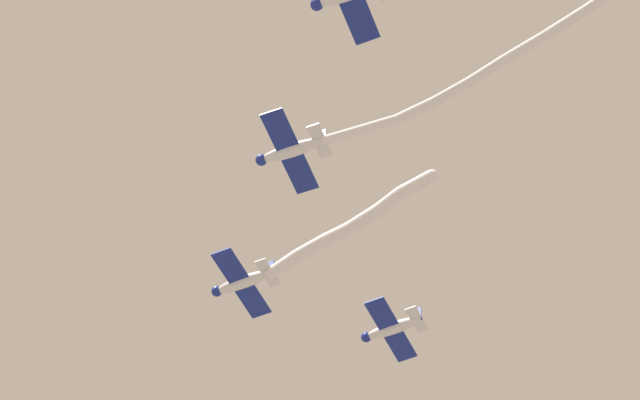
{
  "coord_description": "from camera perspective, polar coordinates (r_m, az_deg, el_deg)",
  "views": [
    {
      "loc": [
        -1.97,
        47.46,
        6.72
      ],
      "look_at": [
        -3.77,
        5.14,
        63.82
      ],
      "focal_mm": 59.12,
      "sensor_mm": 36.0,
      "label": 1
    }
  ],
  "objects": [
    {
      "name": "airplane_left_wing",
      "position": [
        68.81,
        -1.6,
        2.69
      ],
      "size": [
        5.2,
        6.72,
        1.68
      ],
      "rotation": [
        0.0,
        0.0,
        5.88
      ],
      "color": "silver"
    },
    {
      "name": "airplane_lead",
      "position": [
        75.93,
        -4.23,
        -4.47
      ],
      "size": [
        5.17,
        6.64,
        1.68
      ],
      "rotation": [
        0.0,
        0.0,
        5.82
      ],
      "color": "silver"
    },
    {
      "name": "smoke_trail_lead",
      "position": [
        73.07,
        1.63,
        -1.38
      ],
      "size": [
        11.51,
        9.2,
        1.94
      ],
      "color": "white"
    },
    {
      "name": "smoke_trail_left_wing",
      "position": [
        65.57,
        9.11,
        7.26
      ],
      "size": [
        19.28,
        14.59,
        1.91
      ],
      "color": "white"
    },
    {
      "name": "airplane_right_wing",
      "position": [
        79.38,
        3.89,
        -6.96
      ],
      "size": [
        5.16,
        6.61,
        1.68
      ],
      "rotation": [
        0.0,
        0.0,
        5.8
      ],
      "color": "silver"
    }
  ]
}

